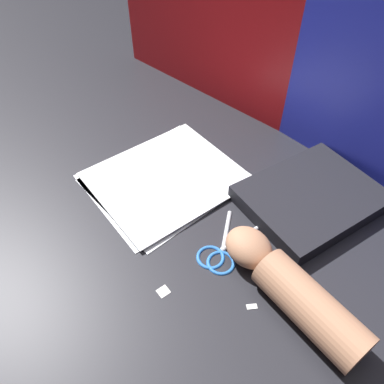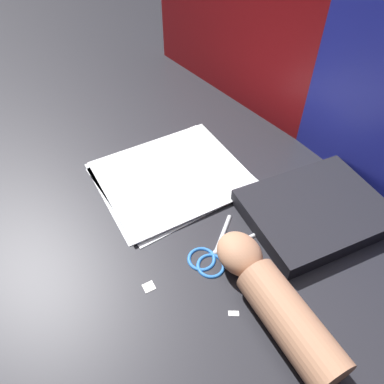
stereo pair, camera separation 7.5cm
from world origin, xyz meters
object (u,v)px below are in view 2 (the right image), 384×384
at_px(paper_stack, 172,176).
at_px(book_closed, 315,210).
at_px(hand_forearm, 275,301).
at_px(scissors, 213,254).

xyz_separation_m(paper_stack, book_closed, (0.27, 0.18, 0.01)).
distance_m(paper_stack, hand_forearm, 0.38).
bearing_deg(book_closed, scissors, -100.12).
bearing_deg(hand_forearm, book_closed, 116.03).
bearing_deg(scissors, paper_stack, 166.87).
relative_size(scissors, hand_forearm, 0.54).
relative_size(paper_stack, scissors, 2.16).
height_order(paper_stack, scissors, scissors).
distance_m(paper_stack, scissors, 0.23).
distance_m(scissors, hand_forearm, 0.15).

